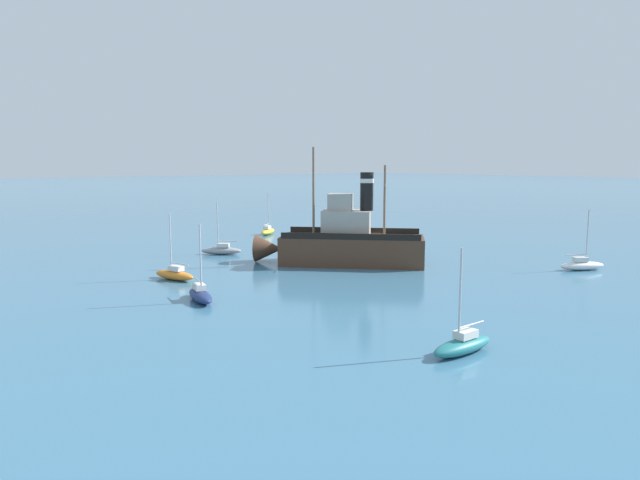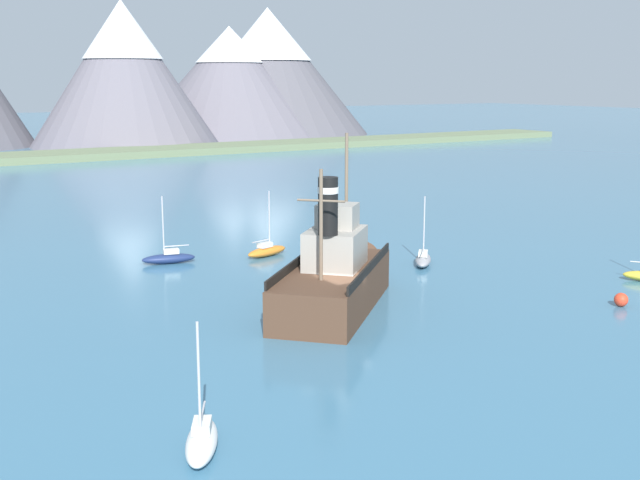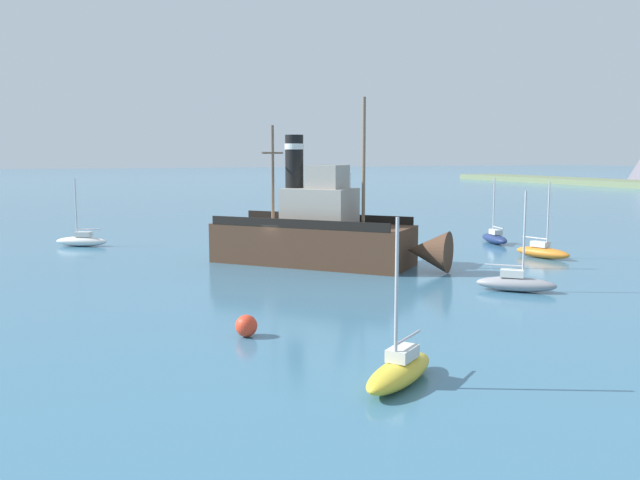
{
  "view_description": "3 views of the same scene",
  "coord_description": "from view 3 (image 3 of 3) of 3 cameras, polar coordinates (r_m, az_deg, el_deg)",
  "views": [
    {
      "loc": [
        -34.83,
        34.34,
        8.66
      ],
      "look_at": [
        2.83,
        3.61,
        1.98
      ],
      "focal_mm": 32.0,
      "sensor_mm": 36.0,
      "label": 1
    },
    {
      "loc": [
        -23.65,
        -35.36,
        13.01
      ],
      "look_at": [
        1.66,
        5.16,
        3.41
      ],
      "focal_mm": 45.0,
      "sensor_mm": 36.0,
      "label": 2
    },
    {
      "loc": [
        38.47,
        -13.11,
        6.63
      ],
      "look_at": [
        3.53,
        1.24,
        1.84
      ],
      "focal_mm": 38.0,
      "sensor_mm": 36.0,
      "label": 3
    }
  ],
  "objects": [
    {
      "name": "ground_plane",
      "position": [
        41.18,
        -3.47,
        -2.05
      ],
      "size": [
        600.0,
        600.0,
        0.0
      ],
      "primitive_type": "plane",
      "color": "teal"
    },
    {
      "name": "sailboat_white",
      "position": [
        52.07,
        -19.44,
        -0.03
      ],
      "size": [
        2.8,
        3.86,
        4.9
      ],
      "color": "white",
      "rests_on": "ground"
    },
    {
      "name": "old_tugboat",
      "position": [
        40.84,
        0.13,
        0.48
      ],
      "size": [
        12.81,
        12.32,
        9.9
      ],
      "color": "#4C3323",
      "rests_on": "ground"
    },
    {
      "name": "sailboat_yellow",
      "position": [
        20.07,
        6.73,
        -10.82
      ],
      "size": [
        3.19,
        3.68,
        4.9
      ],
      "color": "gold",
      "rests_on": "ground"
    },
    {
      "name": "sailboat_navy",
      "position": [
        52.35,
        14.48,
        0.19
      ],
      "size": [
        3.95,
        1.96,
        4.9
      ],
      "color": "navy",
      "rests_on": "ground"
    },
    {
      "name": "mooring_buoy",
      "position": [
        25.05,
        -6.22,
        -7.2
      ],
      "size": [
        0.81,
        0.81,
        0.81
      ],
      "primitive_type": "sphere",
      "color": "red",
      "rests_on": "ground"
    },
    {
      "name": "sailboat_teal",
      "position": [
        64.13,
        2.28,
        1.67
      ],
      "size": [
        1.14,
        3.81,
        4.9
      ],
      "color": "#23757A",
      "rests_on": "ground"
    },
    {
      "name": "sailboat_orange",
      "position": [
        45.83,
        18.22,
        -0.91
      ],
      "size": [
        3.96,
        2.18,
        4.9
      ],
      "color": "orange",
      "rests_on": "ground"
    },
    {
      "name": "sailboat_grey",
      "position": [
        34.33,
        16.16,
        -3.47
      ],
      "size": [
        3.35,
        3.57,
        4.9
      ],
      "color": "gray",
      "rests_on": "ground"
    }
  ]
}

